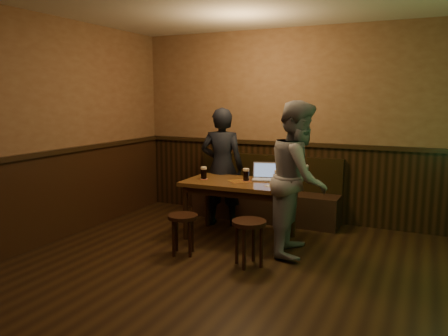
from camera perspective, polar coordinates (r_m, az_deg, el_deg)
room at (r=3.95m, az=-1.61°, el=0.33°), size 5.04×6.04×2.84m
bench at (r=6.56m, az=5.43°, el=-4.02°), size 2.20×0.50×0.95m
pub_table at (r=5.59m, az=2.08°, el=-2.75°), size 1.42×0.83×0.75m
stool_left at (r=5.10m, az=-5.40°, el=-7.14°), size 0.46×0.46×0.47m
stool_right at (r=4.74m, az=3.29°, el=-8.05°), size 0.38×0.38×0.50m
pint_left at (r=5.72m, az=-2.66°, el=-0.64°), size 0.10×0.10×0.16m
pint_mid at (r=5.59m, az=2.90°, el=-0.87°), size 0.10×0.10×0.16m
pint_right at (r=5.40m, az=7.05°, el=-1.21°), size 0.12×0.12×0.18m
laptop at (r=5.69m, az=5.32°, el=-0.97°), size 0.36×0.32×0.22m
menu at (r=5.28m, az=6.62°, el=-2.39°), size 0.26×0.23×0.00m
person_suit at (r=6.16m, az=-0.27°, el=0.14°), size 0.68×0.53×1.67m
person_grey at (r=5.10m, az=9.74°, el=-1.31°), size 0.78×0.94×1.78m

